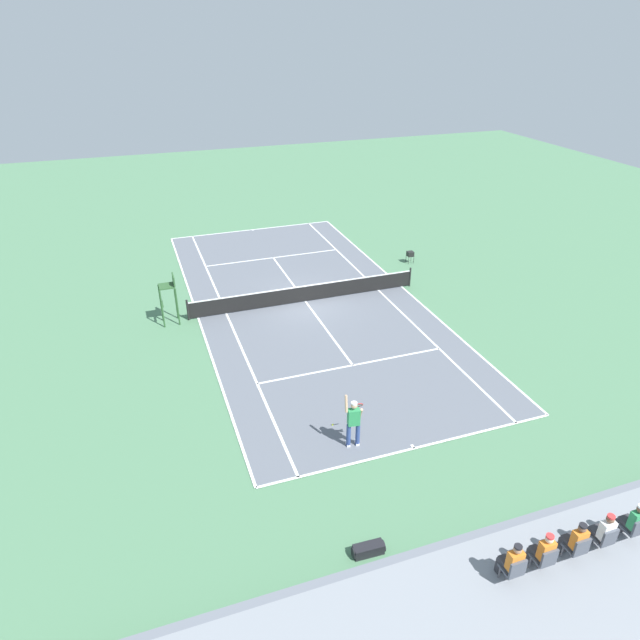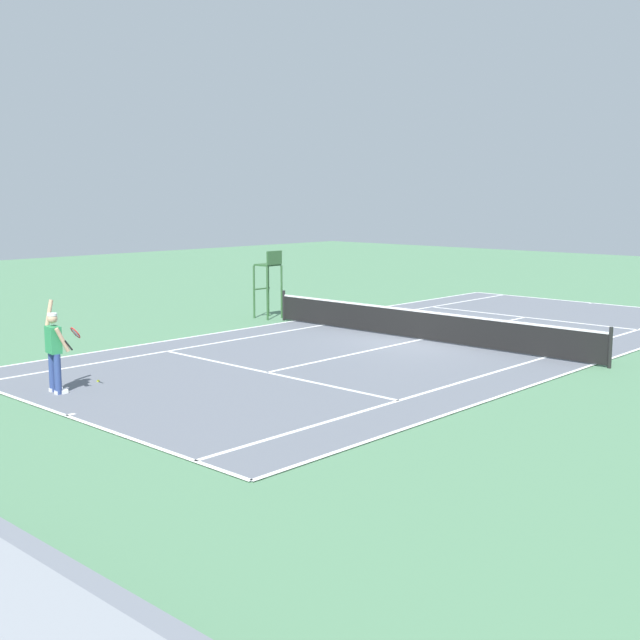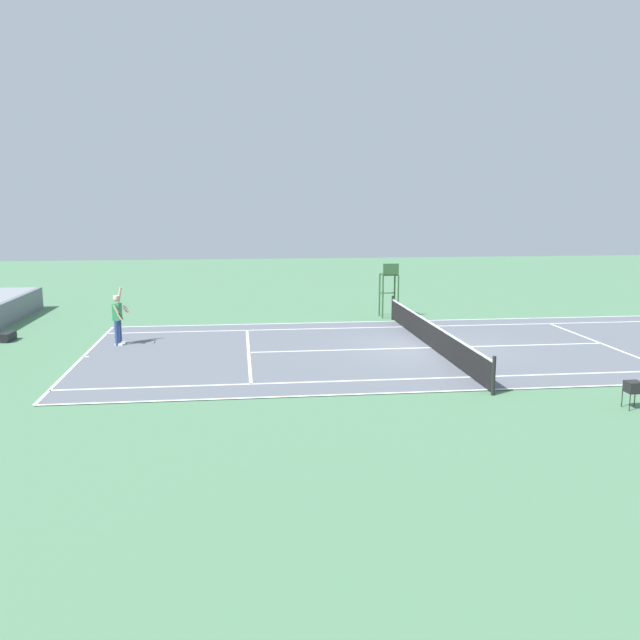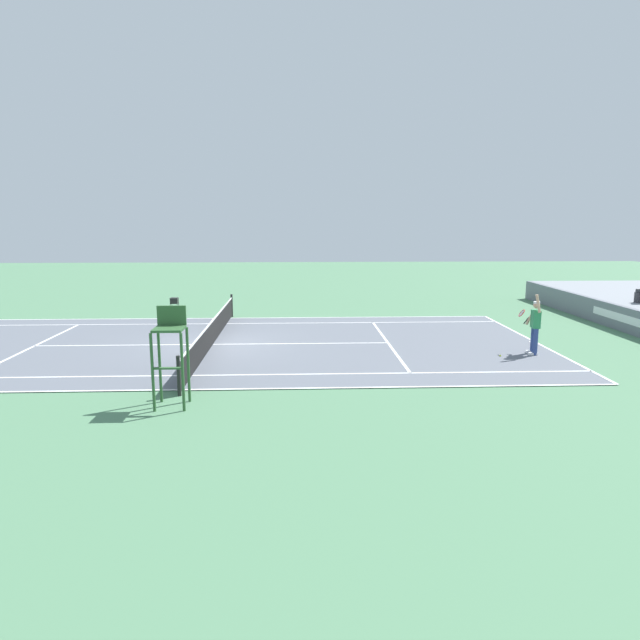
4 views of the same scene
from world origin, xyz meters
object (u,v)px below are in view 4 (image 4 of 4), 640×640
(tennis_player, at_px, (535,326))
(ball_hopper, at_px, (174,300))
(umpire_chair, at_px, (170,344))
(tennis_ball, at_px, (500,356))

(tennis_player, relative_size, ball_hopper, 2.98)
(umpire_chair, relative_size, ball_hopper, 3.49)
(tennis_player, xyz_separation_m, tennis_ball, (0.28, -1.22, -0.96))
(tennis_ball, relative_size, umpire_chair, 0.03)
(tennis_player, distance_m, ball_hopper, 16.90)
(tennis_ball, bearing_deg, umpire_chair, -65.29)
(tennis_ball, bearing_deg, tennis_player, 103.04)
(tennis_player, distance_m, tennis_ball, 1.58)
(tennis_player, bearing_deg, tennis_ball, -76.96)
(tennis_player, relative_size, tennis_ball, 30.63)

